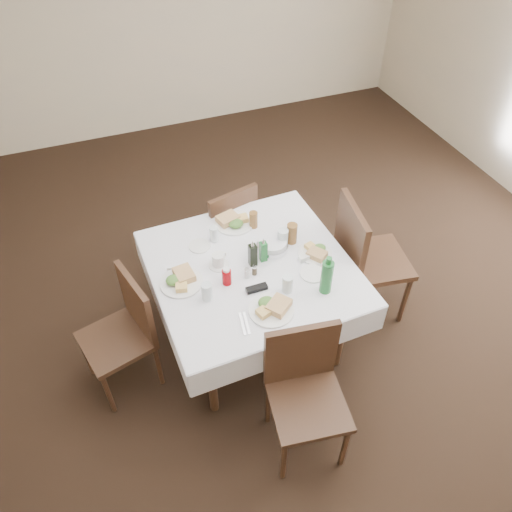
# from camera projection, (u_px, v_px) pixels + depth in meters

# --- Properties ---
(ground_plane) EXTENTS (7.00, 7.00, 0.00)m
(ground_plane) POSITION_uv_depth(u_px,v_px,m) (278.00, 333.00, 3.91)
(ground_plane) COLOR black
(room_shell) EXTENTS (6.04, 7.04, 2.80)m
(room_shell) POSITION_uv_depth(u_px,v_px,m) (288.00, 141.00, 2.73)
(room_shell) COLOR beige
(room_shell) RESTS_ON ground
(dining_table) EXTENTS (1.36, 1.36, 0.76)m
(dining_table) POSITION_uv_depth(u_px,v_px,m) (251.00, 274.00, 3.43)
(dining_table) COLOR #311E13
(dining_table) RESTS_ON ground
(chair_north) EXTENTS (0.52, 0.52, 0.90)m
(chair_north) POSITION_uv_depth(u_px,v_px,m) (227.00, 225.00, 4.07)
(chair_north) COLOR #311E13
(chair_north) RESTS_ON ground
(chair_south) EXTENTS (0.50, 0.50, 0.94)m
(chair_south) POSITION_uv_depth(u_px,v_px,m) (304.00, 384.00, 2.97)
(chair_south) COLOR #311E13
(chair_south) RESTS_ON ground
(chair_east) EXTENTS (0.56, 0.56, 1.04)m
(chair_east) POSITION_uv_depth(u_px,v_px,m) (363.00, 254.00, 3.70)
(chair_east) COLOR #311E13
(chair_east) RESTS_ON ground
(chair_west) EXTENTS (0.52, 0.52, 0.91)m
(chair_west) POSITION_uv_depth(u_px,v_px,m) (126.00, 327.00, 3.30)
(chair_west) COLOR #311E13
(chair_west) RESTS_ON ground
(meal_north) EXTENTS (0.29, 0.29, 0.06)m
(meal_north) POSITION_uv_depth(u_px,v_px,m) (233.00, 221.00, 3.67)
(meal_north) COLOR white
(meal_north) RESTS_ON dining_table
(meal_south) EXTENTS (0.28, 0.28, 0.06)m
(meal_south) POSITION_uv_depth(u_px,v_px,m) (272.00, 308.00, 3.07)
(meal_south) COLOR white
(meal_south) RESTS_ON dining_table
(meal_east) EXTENTS (0.24, 0.24, 0.05)m
(meal_east) POSITION_uv_depth(u_px,v_px,m) (316.00, 252.00, 3.44)
(meal_east) COLOR white
(meal_east) RESTS_ON dining_table
(meal_west) EXTENTS (0.28, 0.28, 0.06)m
(meal_west) POSITION_uv_depth(u_px,v_px,m) (181.00, 280.00, 3.24)
(meal_west) COLOR white
(meal_west) RESTS_ON dining_table
(side_plate_a) EXTENTS (0.15, 0.15, 0.01)m
(side_plate_a) POSITION_uv_depth(u_px,v_px,m) (200.00, 246.00, 3.51)
(side_plate_a) COLOR white
(side_plate_a) RESTS_ON dining_table
(side_plate_b) EXTENTS (0.17, 0.17, 0.01)m
(side_plate_b) POSITION_uv_depth(u_px,v_px,m) (313.00, 274.00, 3.31)
(side_plate_b) COLOR white
(side_plate_b) RESTS_ON dining_table
(water_n) EXTENTS (0.06, 0.06, 0.12)m
(water_n) POSITION_uv_depth(u_px,v_px,m) (214.00, 234.00, 3.52)
(water_n) COLOR silver
(water_n) RESTS_ON dining_table
(water_s) EXTENTS (0.07, 0.07, 0.13)m
(water_s) POSITION_uv_depth(u_px,v_px,m) (288.00, 284.00, 3.16)
(water_s) COLOR silver
(water_s) RESTS_ON dining_table
(water_e) EXTENTS (0.07, 0.07, 0.14)m
(water_e) POSITION_uv_depth(u_px,v_px,m) (283.00, 238.00, 3.47)
(water_e) COLOR silver
(water_e) RESTS_ON dining_table
(water_w) EXTENTS (0.07, 0.07, 0.13)m
(water_w) POSITION_uv_depth(u_px,v_px,m) (207.00, 291.00, 3.12)
(water_w) COLOR silver
(water_w) RESTS_ON dining_table
(iced_tea_a) EXTENTS (0.06, 0.06, 0.13)m
(iced_tea_a) POSITION_uv_depth(u_px,v_px,m) (253.00, 220.00, 3.62)
(iced_tea_a) COLOR brown
(iced_tea_a) RESTS_ON dining_table
(iced_tea_b) EXTENTS (0.07, 0.07, 0.15)m
(iced_tea_b) POSITION_uv_depth(u_px,v_px,m) (292.00, 233.00, 3.49)
(iced_tea_b) COLOR brown
(iced_tea_b) RESTS_ON dining_table
(bread_basket) EXTENTS (0.22, 0.22, 0.07)m
(bread_basket) POSITION_uv_depth(u_px,v_px,m) (272.00, 245.00, 3.47)
(bread_basket) COLOR silver
(bread_basket) RESTS_ON dining_table
(oil_cruet_dark) EXTENTS (0.05, 0.05, 0.21)m
(oil_cruet_dark) POSITION_uv_depth(u_px,v_px,m) (253.00, 254.00, 3.32)
(oil_cruet_dark) COLOR black
(oil_cruet_dark) RESTS_ON dining_table
(oil_cruet_green) EXTENTS (0.05, 0.05, 0.20)m
(oil_cruet_green) POSITION_uv_depth(u_px,v_px,m) (263.00, 251.00, 3.36)
(oil_cruet_green) COLOR #1D6A2C
(oil_cruet_green) RESTS_ON dining_table
(ketchup_bottle) EXTENTS (0.06, 0.06, 0.13)m
(ketchup_bottle) POSITION_uv_depth(u_px,v_px,m) (227.00, 276.00, 3.21)
(ketchup_bottle) COLOR #940006
(ketchup_bottle) RESTS_ON dining_table
(salt_shaker) EXTENTS (0.03, 0.03, 0.08)m
(salt_shaker) POSITION_uv_depth(u_px,v_px,m) (247.00, 273.00, 3.27)
(salt_shaker) COLOR white
(salt_shaker) RESTS_ON dining_table
(pepper_shaker) EXTENTS (0.03, 0.03, 0.07)m
(pepper_shaker) POSITION_uv_depth(u_px,v_px,m) (254.00, 270.00, 3.29)
(pepper_shaker) COLOR #413623
(pepper_shaker) RESTS_ON dining_table
(coffee_mug) EXTENTS (0.14, 0.14, 0.10)m
(coffee_mug) POSITION_uv_depth(u_px,v_px,m) (219.00, 260.00, 3.34)
(coffee_mug) COLOR white
(coffee_mug) RESTS_ON dining_table
(sunglasses) EXTENTS (0.14, 0.05, 0.03)m
(sunglasses) POSITION_uv_depth(u_px,v_px,m) (257.00, 288.00, 3.20)
(sunglasses) COLOR black
(sunglasses) RESTS_ON dining_table
(green_bottle) EXTENTS (0.08, 0.08, 0.29)m
(green_bottle) POSITION_uv_depth(u_px,v_px,m) (327.00, 277.00, 3.12)
(green_bottle) COLOR #1D6A2C
(green_bottle) RESTS_ON dining_table
(sugar_caddy) EXTENTS (0.08, 0.06, 0.04)m
(sugar_caddy) POSITION_uv_depth(u_px,v_px,m) (304.00, 258.00, 3.40)
(sugar_caddy) COLOR white
(sugar_caddy) RESTS_ON dining_table
(cutlery_n) EXTENTS (0.11, 0.18, 0.01)m
(cutlery_n) POSITION_uv_depth(u_px,v_px,m) (249.00, 223.00, 3.69)
(cutlery_n) COLOR silver
(cutlery_n) RESTS_ON dining_table
(cutlery_s) EXTENTS (0.07, 0.18, 0.01)m
(cutlery_s) POSITION_uv_depth(u_px,v_px,m) (245.00, 324.00, 3.01)
(cutlery_s) COLOR silver
(cutlery_s) RESTS_ON dining_table
(cutlery_e) EXTENTS (0.20, 0.06, 0.01)m
(cutlery_e) POSITION_uv_depth(u_px,v_px,m) (315.00, 270.00, 3.33)
(cutlery_e) COLOR silver
(cutlery_e) RESTS_ON dining_table
(cutlery_w) EXTENTS (0.17, 0.09, 0.01)m
(cutlery_w) POSITION_uv_depth(u_px,v_px,m) (179.00, 271.00, 3.33)
(cutlery_w) COLOR silver
(cutlery_w) RESTS_ON dining_table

